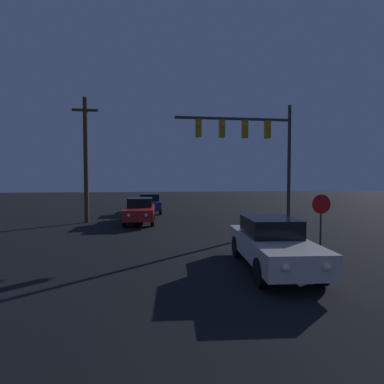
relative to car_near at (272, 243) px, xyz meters
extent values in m
cube|color=beige|center=(0.00, -0.04, -0.10)|extent=(1.96, 4.57, 0.61)
cube|color=black|center=(0.01, 0.18, 0.46)|extent=(1.54, 1.90, 0.53)
cylinder|color=black|center=(0.67, -1.48, -0.41)|extent=(0.23, 0.73, 0.72)
cylinder|color=black|center=(-0.86, -1.38, -0.41)|extent=(0.23, 0.73, 0.72)
cylinder|color=black|center=(0.86, 1.29, -0.41)|extent=(0.23, 0.73, 0.72)
cylinder|color=black|center=(-0.68, 1.39, -0.41)|extent=(0.23, 0.73, 0.72)
sphere|color=#F9EFC6|center=(0.30, -2.33, -0.04)|extent=(0.18, 0.18, 0.18)
sphere|color=#F9EFC6|center=(-0.61, -2.26, -0.04)|extent=(0.18, 0.18, 0.18)
cube|color=#B21E1E|center=(-4.26, 9.82, -0.10)|extent=(1.75, 4.50, 0.61)
cube|color=black|center=(-4.26, 10.04, 0.46)|extent=(1.45, 1.84, 0.53)
cylinder|color=black|center=(-3.52, 8.42, -0.41)|extent=(0.20, 0.72, 0.72)
cylinder|color=black|center=(-5.05, 8.45, -0.41)|extent=(0.20, 0.72, 0.72)
cylinder|color=black|center=(-3.47, 11.19, -0.41)|extent=(0.20, 0.72, 0.72)
cylinder|color=black|center=(-5.00, 11.22, -0.41)|extent=(0.20, 0.72, 0.72)
sphere|color=#F9EFC6|center=(-3.84, 7.56, -0.04)|extent=(0.18, 0.18, 0.18)
sphere|color=#F9EFC6|center=(-4.76, 7.57, -0.04)|extent=(0.18, 0.18, 0.18)
cube|color=navy|center=(-3.75, 15.22, -0.10)|extent=(1.73, 4.50, 0.61)
cube|color=black|center=(-3.75, 15.00, 0.46)|extent=(1.45, 1.83, 0.53)
cylinder|color=black|center=(-4.54, 16.60, -0.41)|extent=(0.19, 0.72, 0.72)
cylinder|color=black|center=(-3.01, 16.62, -0.41)|extent=(0.19, 0.72, 0.72)
cylinder|color=black|center=(-4.50, 13.83, -0.41)|extent=(0.19, 0.72, 0.72)
cylinder|color=black|center=(-2.97, 13.85, -0.41)|extent=(0.19, 0.72, 0.72)
sphere|color=#F9EFC6|center=(-4.25, 17.47, -0.04)|extent=(0.18, 0.18, 0.18)
sphere|color=#F9EFC6|center=(-3.33, 17.49, -0.04)|extent=(0.18, 0.18, 0.18)
cylinder|color=#2D2D2D|center=(3.71, 6.80, 2.50)|extent=(0.18, 0.18, 6.53)
cube|color=#2D2D2D|center=(0.66, 6.80, 4.98)|extent=(6.09, 0.12, 0.12)
cube|color=#A57F14|center=(2.49, 6.80, 4.47)|extent=(0.28, 0.28, 0.90)
cylinder|color=orange|center=(2.49, 6.65, 4.67)|extent=(0.20, 0.02, 0.20)
cube|color=#A57F14|center=(1.27, 6.80, 4.47)|extent=(0.28, 0.28, 0.90)
cylinder|color=orange|center=(1.27, 6.65, 4.67)|extent=(0.20, 0.02, 0.20)
cube|color=#A57F14|center=(0.05, 6.80, 4.47)|extent=(0.28, 0.28, 0.90)
cylinder|color=orange|center=(0.05, 6.65, 4.67)|extent=(0.20, 0.02, 0.20)
cube|color=#A57F14|center=(-1.16, 6.80, 4.47)|extent=(0.28, 0.28, 0.90)
cylinder|color=orange|center=(-1.16, 6.65, 4.67)|extent=(0.20, 0.02, 0.20)
cylinder|color=#2D2D2D|center=(2.91, 2.33, 0.26)|extent=(0.07, 0.07, 2.06)
cylinder|color=red|center=(2.91, 2.31, 0.92)|extent=(0.74, 0.03, 0.74)
cylinder|color=#4C3823|center=(-7.49, 10.40, 2.99)|extent=(0.28, 0.28, 7.52)
cube|color=#4C3823|center=(-7.49, 10.40, 6.00)|extent=(1.51, 0.14, 0.14)
camera|label=1|loc=(-3.44, -8.35, 1.89)|focal=28.00mm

